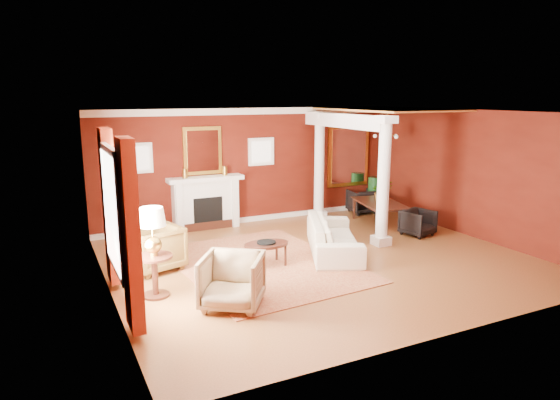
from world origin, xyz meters
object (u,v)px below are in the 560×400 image
sofa (334,231)px  armchair_leopard (154,246)px  coffee_table (266,245)px  side_table (153,237)px  armchair_stripe (232,279)px  dining_table (381,207)px

sofa → armchair_leopard: sofa is taller
sofa → coffee_table: 1.60m
coffee_table → side_table: size_ratio=0.60×
sofa → armchair_leopard: bearing=105.8°
armchair_stripe → side_table: 1.46m
coffee_table → dining_table: (3.85, 1.53, 0.06)m
armchair_leopard → dining_table: bearing=82.0°
armchair_leopard → dining_table: armchair_leopard is taller
sofa → side_table: bearing=125.2°
sofa → coffee_table: (-1.60, -0.14, -0.06)m
sofa → armchair_stripe: 3.29m
armchair_leopard → coffee_table: armchair_leopard is taller
sofa → dining_table: size_ratio=1.43×
coffee_table → sofa: bearing=4.8°
side_table → dining_table: bearing=19.0°
coffee_table → side_table: bearing=-166.0°
coffee_table → side_table: 2.38m
armchair_leopard → armchair_stripe: bearing=2.3°
sofa → coffee_table: size_ratio=2.70×
sofa → armchair_leopard: 3.63m
armchair_stripe → dining_table: (5.11, 3.02, 0.01)m
sofa → dining_table: (2.26, 1.40, -0.00)m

